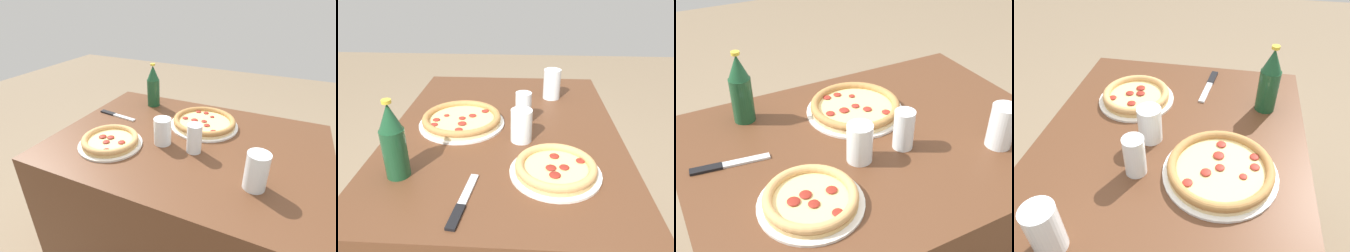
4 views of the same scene
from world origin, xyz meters
TOP-DOWN VIEW (x-y plane):
  - table at (0.00, 0.00)m, footprint 1.15×0.84m
  - pizza_margherita at (0.02, 0.16)m, footprint 0.32×0.32m
  - pizza_salami at (-0.29, -0.17)m, footprint 0.27×0.27m
  - glass_red_wine at (0.31, -0.19)m, footprint 0.08×0.08m
  - glass_orange_juice at (-0.09, -0.06)m, footprint 0.07×0.07m
  - glass_iced_tea at (0.05, -0.07)m, footprint 0.06×0.06m
  - beer_bottle at (-0.32, 0.29)m, footprint 0.07×0.07m
  - knife at (-0.43, 0.08)m, footprint 0.22×0.05m

SIDE VIEW (x-z plane):
  - table at x=0.00m, z-range 0.00..0.78m
  - knife at x=-0.43m, z-range 0.78..0.79m
  - pizza_salami at x=-0.29m, z-range 0.78..0.82m
  - pizza_margherita at x=0.02m, z-range 0.78..0.82m
  - glass_orange_juice at x=-0.09m, z-range 0.77..0.89m
  - glass_iced_tea at x=0.05m, z-range 0.78..0.90m
  - glass_red_wine at x=0.31m, z-range 0.77..0.90m
  - beer_bottle at x=-0.32m, z-range 0.77..1.01m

